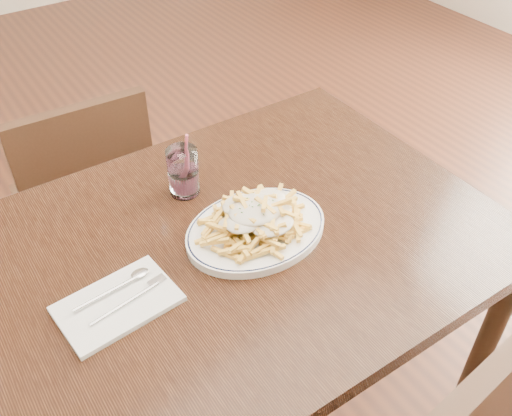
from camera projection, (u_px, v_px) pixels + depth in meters
table at (214, 274)px, 1.21m from camera, size 1.20×0.80×0.75m
chair_far at (88, 196)px, 1.73m from camera, size 0.39×0.39×0.82m
fries_plate at (256, 230)px, 1.18m from camera, size 0.33×0.29×0.02m
loaded_fries at (256, 214)px, 1.15m from camera, size 0.27×0.25×0.07m
napkin at (118, 304)px, 1.04m from camera, size 0.22×0.15×0.01m
cutlery at (116, 299)px, 1.04m from camera, size 0.19×0.09×0.01m
water_glass at (184, 174)px, 1.26m from camera, size 0.07×0.07×0.15m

